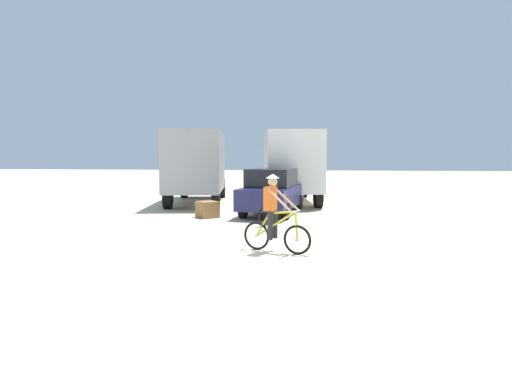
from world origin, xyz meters
name	(u,v)px	position (x,y,z in m)	size (l,w,h in m)	color
ground_plane	(218,248)	(0.00, 0.00, 0.00)	(120.00, 120.00, 0.00)	beige
box_truck_grey_hauler	(197,164)	(-3.17, 9.84, 1.87)	(3.35, 7.03, 3.35)	#9E9EA3
box_truck_white_box	(290,164)	(1.19, 10.73, 1.87)	(3.28, 7.01, 3.35)	white
sedan_parked	(272,192)	(0.75, 6.27, 0.88)	(2.35, 4.41, 1.76)	#1E1E4C
cyclist_orange_shirt	(274,216)	(1.39, -0.26, 0.85)	(1.63, 0.77, 1.82)	black
bicycle_spare	(272,212)	(0.96, 3.90, 0.40)	(0.81, 1.61, 0.97)	black
supply_crate	(207,209)	(-1.53, 5.13, 0.29)	(0.65, 0.72, 0.59)	olive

